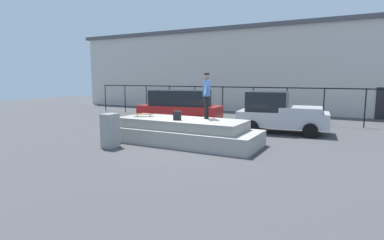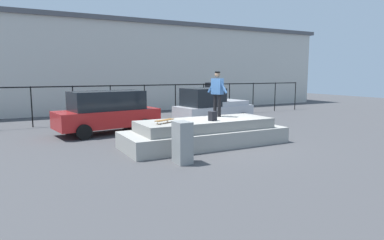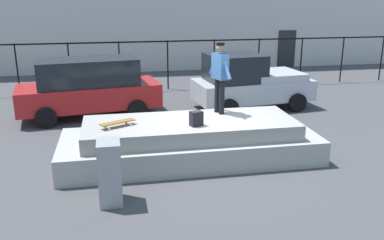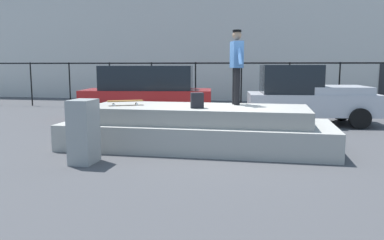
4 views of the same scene
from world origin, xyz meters
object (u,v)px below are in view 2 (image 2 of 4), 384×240
object	(u,v)px
car_silver_pickup_mid	(211,107)
car_red_hatchback_near	(107,111)
utility_box	(182,143)
skateboarder	(217,90)
skateboard	(164,120)
backpack	(213,116)

from	to	relation	value
car_silver_pickup_mid	car_red_hatchback_near	bearing A→B (deg)	179.50
utility_box	car_red_hatchback_near	bearing A→B (deg)	95.81
skateboarder	skateboard	size ratio (longest dim) A/B	2.14
skateboarder	skateboard	bearing A→B (deg)	-165.24
skateboard	car_silver_pickup_mid	world-z (taller)	car_silver_pickup_mid
skateboard	car_red_hatchback_near	xyz separation A→B (m)	(-0.85, 4.47, -0.08)
skateboarder	car_red_hatchback_near	bearing A→B (deg)	132.24
skateboarder	car_red_hatchback_near	world-z (taller)	skateboarder
backpack	utility_box	distance (m)	2.57
backpack	car_silver_pickup_mid	world-z (taller)	car_silver_pickup_mid
car_silver_pickup_mid	skateboard	bearing A→B (deg)	-136.28
car_red_hatchback_near	backpack	bearing A→B (deg)	-60.80
skateboarder	car_silver_pickup_mid	bearing A→B (deg)	61.48
utility_box	backpack	bearing A→B (deg)	37.25
car_red_hatchback_near	car_silver_pickup_mid	distance (m)	5.47
backpack	utility_box	bearing A→B (deg)	19.93
car_red_hatchback_near	skateboarder	bearing A→B (deg)	-47.76
skateboarder	car_red_hatchback_near	distance (m)	5.22
skateboard	car_silver_pickup_mid	size ratio (longest dim) A/B	0.20
car_red_hatchback_near	utility_box	distance (m)	6.30
skateboard	backpack	xyz separation A→B (m)	(1.80, -0.26, 0.07)
skateboard	utility_box	distance (m)	1.85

